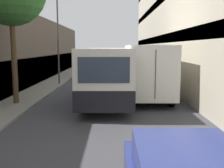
% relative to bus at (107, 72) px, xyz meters
% --- Properties ---
extents(ground_plane, '(150.00, 150.00, 0.00)m').
position_rel_bus_xyz_m(ground_plane, '(0.02, -2.76, -1.59)').
color(ground_plane, '#38383D').
extents(sidewalk_left, '(2.07, 60.00, 0.12)m').
position_rel_bus_xyz_m(sidewalk_left, '(-4.80, -2.76, -1.54)').
color(sidewalk_left, gray).
rests_on(sidewalk_left, ground_plane).
extents(bus, '(2.54, 10.82, 3.00)m').
position_rel_bus_xyz_m(bus, '(0.00, 0.00, 0.00)').
color(bus, silver).
rests_on(bus, ground_plane).
extents(box_truck, '(2.37, 7.38, 3.15)m').
position_rel_bus_xyz_m(box_truck, '(2.35, 0.03, 0.09)').
color(box_truck, silver).
rests_on(box_truck, ground_plane).
extents(panel_van, '(1.92, 4.03, 1.80)m').
position_rel_bus_xyz_m(panel_van, '(-1.57, 10.94, -0.58)').
color(panel_van, navy).
rests_on(panel_van, ground_plane).
extents(street_lamp, '(0.36, 0.80, 7.44)m').
position_rel_bus_xyz_m(street_lamp, '(-4.01, 5.36, 3.61)').
color(street_lamp, '#38383D').
rests_on(street_lamp, sidewalk_left).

